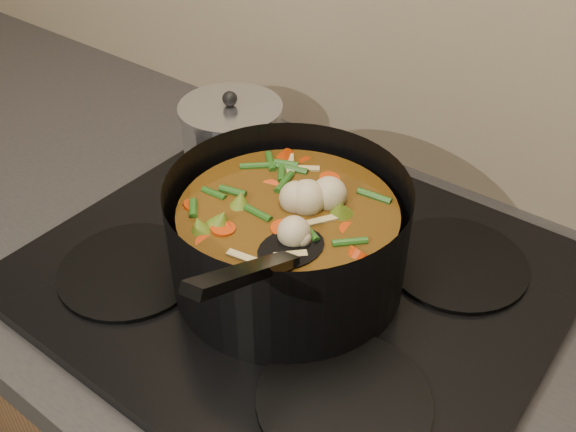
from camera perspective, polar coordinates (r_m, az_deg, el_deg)
The scene contains 3 objects.
stovetop at distance 0.82m, azimuth 0.56°, elevation -5.07°, with size 0.62×0.54×0.03m.
stockpot at distance 0.76m, azimuth -0.01°, elevation -1.95°, with size 0.29×0.38×0.21m.
saucepan at distance 0.98m, azimuth -5.00°, elevation 7.10°, with size 0.15×0.15×0.13m.
Camera 1 is at (0.36, 1.45, 1.48)m, focal length 40.00 mm.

